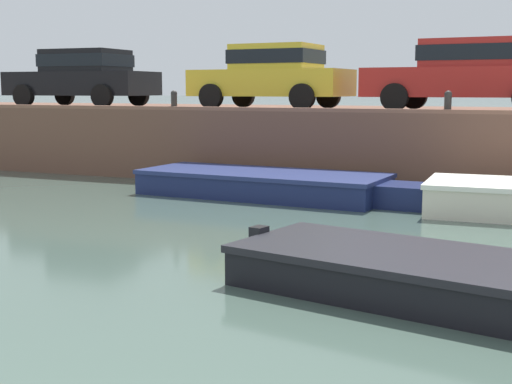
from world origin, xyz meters
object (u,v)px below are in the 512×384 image
car_left_inner_yellow (273,74)px  mooring_bollard_mid (448,101)px  boat_moored_west_navy (273,185)px  car_centre_red (470,72)px  motorboat_passing (501,288)px  mooring_bollard_west (174,99)px  car_leftmost_black (83,75)px

car_left_inner_yellow → mooring_bollard_mid: bearing=-22.7°
boat_moored_west_navy → car_centre_red: (3.18, 3.54, 2.23)m
motorboat_passing → mooring_bollard_mid: bearing=102.9°
motorboat_passing → car_left_inner_yellow: 11.44m
car_centre_red → mooring_bollard_west: (-6.35, -1.88, -0.61)m
motorboat_passing → mooring_bollard_west: mooring_bollard_west is taller
car_leftmost_black → mooring_bollard_west: (3.96, -1.89, -0.61)m
car_left_inner_yellow → car_centre_red: 4.66m
boat_moored_west_navy → car_centre_red: car_centre_red is taller
car_leftmost_black → car_left_inner_yellow: same height
boat_moored_west_navy → mooring_bollard_mid: bearing=28.7°
boat_moored_west_navy → car_leftmost_black: size_ratio=1.43×
car_left_inner_yellow → mooring_bollard_mid: car_left_inner_yellow is taller
mooring_bollard_mid → car_left_inner_yellow: bearing=157.3°
car_left_inner_yellow → car_leftmost_black: bearing=180.0°
car_centre_red → mooring_bollard_mid: (-0.16, -1.88, -0.61)m
motorboat_passing → mooring_bollard_mid: mooring_bollard_mid is taller
car_centre_red → boat_moored_west_navy: bearing=-132.0°
motorboat_passing → car_leftmost_black: 15.27m
car_left_inner_yellow → boat_moored_west_navy: bearing=-67.4°
car_centre_red → mooring_bollard_west: car_centre_red is taller
motorboat_passing → car_left_inner_yellow: bearing=123.6°
car_left_inner_yellow → mooring_bollard_west: bearing=-132.0°
boat_moored_west_navy → car_centre_red: size_ratio=1.33×
car_centre_red → motorboat_passing: bearing=-80.6°
motorboat_passing → car_centre_red: bearing=99.4°
car_centre_red → mooring_bollard_mid: car_centre_red is taller
boat_moored_west_navy → mooring_bollard_west: 3.92m
car_left_inner_yellow → mooring_bollard_mid: 4.91m
mooring_bollard_west → boat_moored_west_navy: bearing=-27.6°
car_left_inner_yellow → mooring_bollard_mid: size_ratio=8.81×
mooring_bollard_west → car_centre_red: bearing=16.5°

